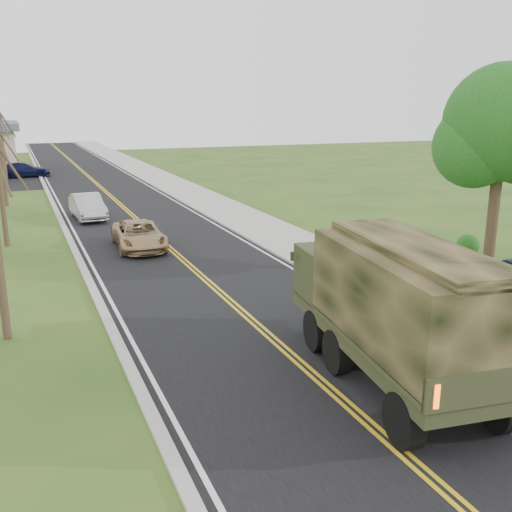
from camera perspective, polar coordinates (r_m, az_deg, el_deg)
ground at (r=11.39m, az=17.43°, el=-20.82°), size 160.00×160.00×0.00m
road at (r=47.71m, az=-15.18°, el=6.56°), size 8.00×120.00×0.01m
curb_right at (r=48.43m, az=-10.30°, el=7.02°), size 0.30×120.00×0.12m
sidewalk_right at (r=48.84m, az=-8.28°, el=7.16°), size 3.20×120.00×0.10m
curb_left at (r=47.33m, az=-20.18°, el=6.16°), size 0.30×120.00×0.10m
leafy_tree at (r=24.21m, az=23.38°, el=11.30°), size 4.83×4.50×8.10m
bare_tree_b at (r=29.12m, az=-24.12°, el=5.64°), size 1.83×2.14×5.73m
bare_tree_c at (r=41.01m, az=-24.03°, el=8.41°), size 2.04×2.39×6.42m
bare_tree_d at (r=52.99m, az=-23.93°, el=9.38°), size 1.88×2.20×5.91m
military_truck at (r=13.73m, az=13.90°, el=-4.45°), size 3.46×7.52×3.62m
suv_champagne at (r=27.08m, az=-11.64°, el=2.06°), size 2.29×4.65×1.27m
sedan_silver at (r=34.91m, az=-16.48°, el=4.76°), size 1.78×4.48×1.45m
lot_car_navy at (r=57.14m, az=-22.29°, el=7.97°), size 4.82×2.14×1.37m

